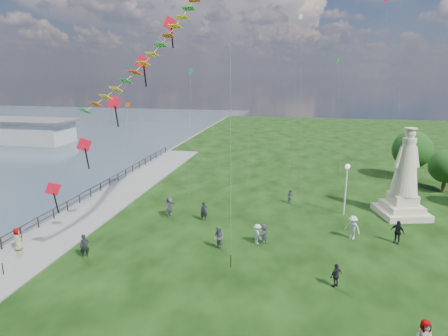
% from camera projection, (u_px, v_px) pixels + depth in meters
% --- Properties ---
extents(waterfront, '(200.00, 200.00, 1.51)m').
position_uv_depth(waterfront, '(72.00, 217.00, 33.71)').
color(waterfront, '#374853').
rests_on(waterfront, ground).
extents(pier_pavilion, '(30.00, 8.00, 4.40)m').
position_uv_depth(pier_pavilion, '(0.00, 130.00, 71.76)').
color(pier_pavilion, '#A0A09B').
rests_on(pier_pavilion, ground).
extents(statue, '(4.79, 4.79, 7.98)m').
position_uv_depth(statue, '(404.00, 183.00, 33.23)').
color(statue, beige).
rests_on(statue, ground).
extents(lamppost, '(0.44, 0.44, 4.74)m').
position_uv_depth(lamppost, '(347.00, 178.00, 33.30)').
color(lamppost, silver).
rests_on(lamppost, ground).
extents(tree_row, '(7.77, 13.18, 5.91)m').
position_uv_depth(tree_row, '(433.00, 159.00, 41.31)').
color(tree_row, '#382314').
rests_on(tree_row, ground).
extents(person_0, '(0.74, 0.71, 1.71)m').
position_uv_depth(person_0, '(85.00, 246.00, 26.04)').
color(person_0, black).
rests_on(person_0, ground).
extents(person_1, '(1.01, 0.95, 1.78)m').
position_uv_depth(person_1, '(219.00, 238.00, 27.22)').
color(person_1, '#595960').
rests_on(person_1, ground).
extents(person_2, '(1.01, 1.12, 1.55)m').
position_uv_depth(person_2, '(257.00, 234.00, 28.20)').
color(person_2, silver).
rests_on(person_2, ground).
extents(person_3, '(0.98, 0.94, 1.53)m').
position_uv_depth(person_3, '(336.00, 275.00, 22.48)').
color(person_3, black).
rests_on(person_3, ground).
extents(person_5, '(0.81, 1.78, 1.89)m').
position_uv_depth(person_5, '(169.00, 206.00, 33.52)').
color(person_5, '#595960').
rests_on(person_5, ground).
extents(person_6, '(0.72, 0.59, 1.70)m').
position_uv_depth(person_6, '(204.00, 211.00, 32.56)').
color(person_6, black).
rests_on(person_6, ground).
extents(person_7, '(0.83, 0.74, 1.45)m').
position_uv_depth(person_7, '(290.00, 196.00, 36.91)').
color(person_7, '#595960').
rests_on(person_7, ground).
extents(person_8, '(1.36, 1.24, 1.90)m').
position_uv_depth(person_8, '(353.00, 228.00, 28.91)').
color(person_8, silver).
rests_on(person_8, ground).
extents(person_9, '(1.17, 1.11, 1.83)m').
position_uv_depth(person_9, '(397.00, 232.00, 28.22)').
color(person_9, black).
rests_on(person_9, ground).
extents(person_10, '(0.73, 0.94, 1.69)m').
position_uv_depth(person_10, '(18.00, 240.00, 26.95)').
color(person_10, '#595960').
rests_on(person_10, ground).
extents(person_11, '(1.05, 1.56, 1.55)m').
position_uv_depth(person_11, '(264.00, 234.00, 28.19)').
color(person_11, '#595960').
rests_on(person_11, ground).
extents(red_kite_train, '(8.99, 9.35, 16.50)m').
position_uv_depth(red_kite_train, '(111.00, 109.00, 25.58)').
color(red_kite_train, black).
rests_on(red_kite_train, ground).
extents(small_kites, '(28.52, 16.78, 28.25)m').
position_uv_depth(small_kites, '(290.00, 48.00, 40.00)').
color(small_kites, '#17678B').
rests_on(small_kites, ground).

